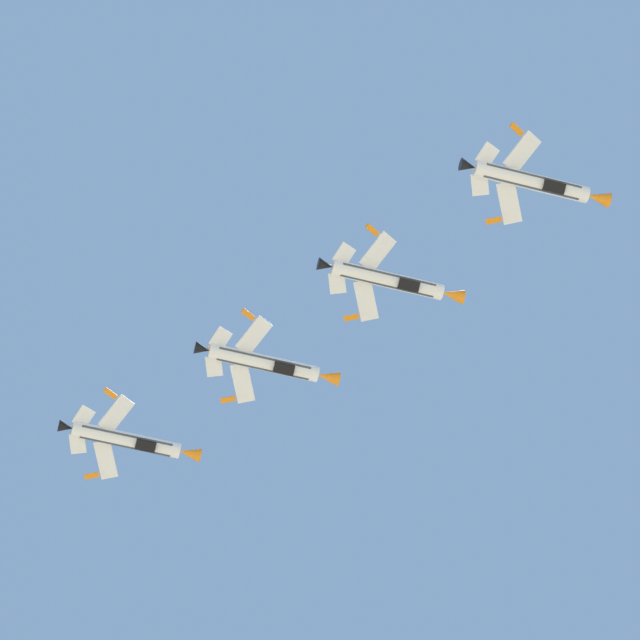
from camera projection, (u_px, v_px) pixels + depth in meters
fighter_jet_lead at (534, 182)px, 147.53m from camera, size 15.97×9.82×5.12m
fighter_jet_left_wing at (390, 280)px, 152.97m from camera, size 15.97×9.74×5.19m
fighter_jet_right_wing at (266, 363)px, 156.24m from camera, size 15.97×9.82×5.12m
fighter_jet_left_outer at (129, 440)px, 160.61m from camera, size 15.97×9.79×5.15m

